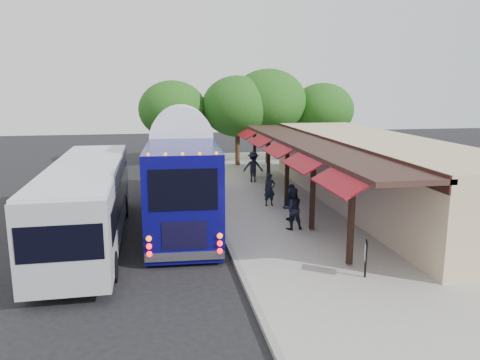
{
  "coord_description": "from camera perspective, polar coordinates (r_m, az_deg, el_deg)",
  "views": [
    {
      "loc": [
        -2.51,
        -18.24,
        6.2
      ],
      "look_at": [
        1.26,
        3.25,
        1.8
      ],
      "focal_mm": 35.0,
      "sensor_mm": 36.0,
      "label": 1
    }
  ],
  "objects": [
    {
      "name": "tree_far",
      "position": [
        36.38,
        -8.2,
        8.48
      ],
      "size": [
        5.18,
        5.18,
        6.63
      ],
      "color": "#382314",
      "rests_on": "ground"
    },
    {
      "name": "ped_b",
      "position": [
        20.1,
        6.4,
        -3.48
      ],
      "size": [
        0.9,
        0.71,
        1.82
      ],
      "primitive_type": "imported",
      "rotation": [
        0.0,
        0.0,
        3.17
      ],
      "color": "black",
      "rests_on": "sidewalk"
    },
    {
      "name": "ped_d",
      "position": [
        29.83,
        1.62,
        1.61
      ],
      "size": [
        1.41,
        1.03,
        1.96
      ],
      "primitive_type": "imported",
      "rotation": [
        0.0,
        0.0,
        2.88
      ],
      "color": "black",
      "rests_on": "sidewalk"
    },
    {
      "name": "tree_mid",
      "position": [
        36.99,
        3.48,
        9.55
      ],
      "size": [
        5.88,
        5.88,
        7.52
      ],
      "color": "#382314",
      "rests_on": "ground"
    },
    {
      "name": "ground",
      "position": [
        19.42,
        -2.02,
        -7.22
      ],
      "size": [
        90.0,
        90.0,
        0.0
      ],
      "primitive_type": "plane",
      "color": "black",
      "rests_on": "ground"
    },
    {
      "name": "tree_left",
      "position": [
        36.09,
        -0.31,
        8.96
      ],
      "size": [
        5.46,
        5.46,
        6.99
      ],
      "color": "#382314",
      "rests_on": "ground"
    },
    {
      "name": "ped_a",
      "position": [
        23.96,
        3.63,
        -1.18
      ],
      "size": [
        0.68,
        0.51,
        1.68
      ],
      "primitive_type": "imported",
      "rotation": [
        0.0,
        0.0,
        0.19
      ],
      "color": "black",
      "rests_on": "sidewalk"
    },
    {
      "name": "sidewalk",
      "position": [
        24.25,
        8.44,
        -3.35
      ],
      "size": [
        10.0,
        40.0,
        0.15
      ],
      "primitive_type": "cube",
      "color": "#9E9B93",
      "rests_on": "ground"
    },
    {
      "name": "tree_right",
      "position": [
        38.73,
        10.02,
        8.42
      ],
      "size": [
        5.04,
        5.04,
        6.45
      ],
      "color": "#382314",
      "rests_on": "ground"
    },
    {
      "name": "station_shelter",
      "position": [
        25.14,
        15.9,
        0.99
      ],
      "size": [
        8.15,
        20.0,
        3.6
      ],
      "color": "tan",
      "rests_on": "ground"
    },
    {
      "name": "coach_bus",
      "position": [
        22.23,
        -7.06,
        1.14
      ],
      "size": [
        3.38,
        13.34,
        4.23
      ],
      "rotation": [
        0.0,
        0.0,
        -0.04
      ],
      "color": "#0B085E",
      "rests_on": "ground"
    },
    {
      "name": "curb",
      "position": [
        23.2,
        -3.27,
        -3.92
      ],
      "size": [
        0.2,
        40.0,
        0.16
      ],
      "primitive_type": "cube",
      "color": "gray",
      "rests_on": "ground"
    },
    {
      "name": "sign_board",
      "position": [
        15.61,
        15.11,
        -8.62
      ],
      "size": [
        0.25,
        0.52,
        1.19
      ],
      "rotation": [
        0.0,
        0.0,
        -0.39
      ],
      "color": "black",
      "rests_on": "sidewalk"
    },
    {
      "name": "ped_c",
      "position": [
        21.48,
        6.34,
        -2.69
      ],
      "size": [
        1.04,
        0.93,
        1.69
      ],
      "primitive_type": "imported",
      "rotation": [
        0.0,
        0.0,
        3.79
      ],
      "color": "black",
      "rests_on": "sidewalk"
    },
    {
      "name": "city_bus",
      "position": [
        19.52,
        -18.11,
        -2.28
      ],
      "size": [
        2.82,
        11.99,
        3.21
      ],
      "rotation": [
        0.0,
        0.0,
        0.02
      ],
      "color": "#999CA1",
      "rests_on": "ground"
    }
  ]
}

